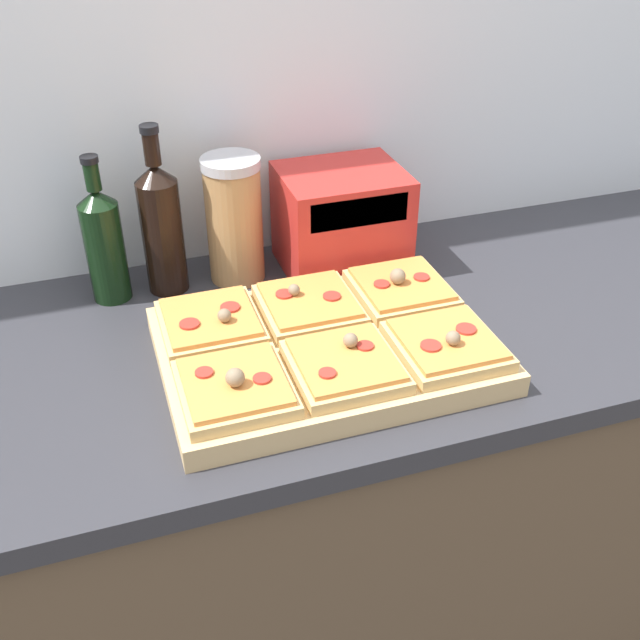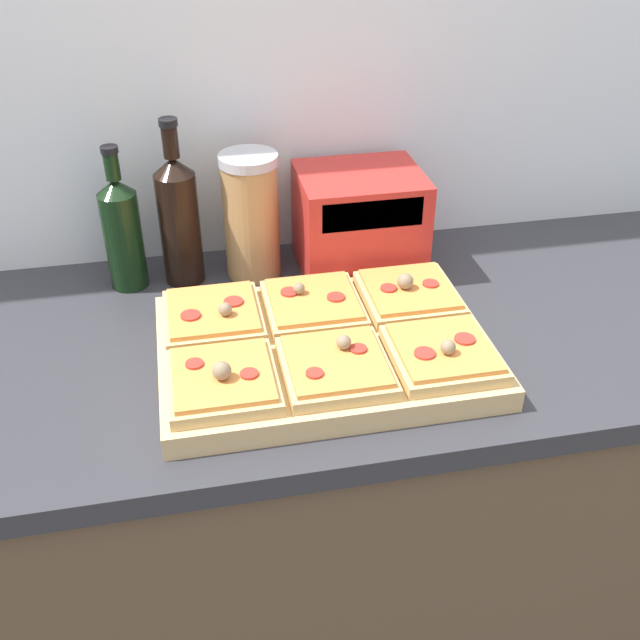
% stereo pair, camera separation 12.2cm
% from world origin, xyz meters
% --- Properties ---
extents(wall_back, '(6.00, 0.06, 2.50)m').
position_xyz_m(wall_back, '(0.00, 0.67, 1.25)').
color(wall_back, silver).
rests_on(wall_back, ground_plane).
extents(kitchen_counter, '(2.63, 0.67, 0.93)m').
position_xyz_m(kitchen_counter, '(0.00, 0.32, 0.46)').
color(kitchen_counter, brown).
rests_on(kitchen_counter, ground_plane).
extents(cutting_board, '(0.53, 0.37, 0.04)m').
position_xyz_m(cutting_board, '(-0.05, 0.23, 0.95)').
color(cutting_board, tan).
rests_on(cutting_board, kitchen_counter).
extents(pizza_slice_back_left, '(0.16, 0.17, 0.05)m').
position_xyz_m(pizza_slice_back_left, '(-0.22, 0.32, 0.98)').
color(pizza_slice_back_left, tan).
rests_on(pizza_slice_back_left, cutting_board).
extents(pizza_slice_back_center, '(0.16, 0.17, 0.05)m').
position_xyz_m(pizza_slice_back_center, '(-0.05, 0.32, 0.98)').
color(pizza_slice_back_center, tan).
rests_on(pizza_slice_back_center, cutting_board).
extents(pizza_slice_back_right, '(0.16, 0.17, 0.06)m').
position_xyz_m(pizza_slice_back_right, '(0.12, 0.32, 0.98)').
color(pizza_slice_back_right, tan).
rests_on(pizza_slice_back_right, cutting_board).
extents(pizza_slice_front_left, '(0.16, 0.17, 0.06)m').
position_xyz_m(pizza_slice_front_left, '(-0.22, 0.14, 0.98)').
color(pizza_slice_front_left, tan).
rests_on(pizza_slice_front_left, cutting_board).
extents(pizza_slice_front_center, '(0.16, 0.17, 0.05)m').
position_xyz_m(pizza_slice_front_center, '(-0.05, 0.14, 0.98)').
color(pizza_slice_front_center, tan).
rests_on(pizza_slice_front_center, cutting_board).
extents(pizza_slice_front_right, '(0.16, 0.17, 0.05)m').
position_xyz_m(pizza_slice_front_right, '(0.12, 0.14, 0.98)').
color(pizza_slice_front_right, tan).
rests_on(pizza_slice_front_right, cutting_board).
extents(olive_oil_bottle, '(0.07, 0.07, 0.27)m').
position_xyz_m(olive_oil_bottle, '(-0.36, 0.54, 1.04)').
color(olive_oil_bottle, black).
rests_on(olive_oil_bottle, kitchen_counter).
extents(wine_bottle, '(0.07, 0.07, 0.32)m').
position_xyz_m(wine_bottle, '(-0.26, 0.54, 1.06)').
color(wine_bottle, black).
rests_on(wine_bottle, kitchen_counter).
extents(grain_jar_tall, '(0.11, 0.11, 0.24)m').
position_xyz_m(grain_jar_tall, '(-0.13, 0.54, 1.05)').
color(grain_jar_tall, '#AD7F4C').
rests_on(grain_jar_tall, kitchen_counter).
extents(toaster_oven, '(0.25, 0.19, 0.20)m').
position_xyz_m(toaster_oven, '(0.08, 0.52, 1.03)').
color(toaster_oven, red).
rests_on(toaster_oven, kitchen_counter).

